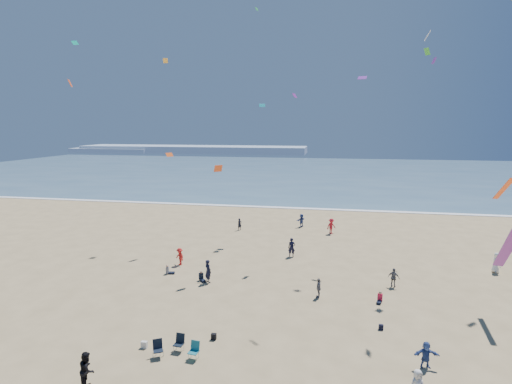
# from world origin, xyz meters

# --- Properties ---
(ocean) EXTENTS (220.00, 100.00, 0.06)m
(ocean) POSITION_xyz_m (0.00, 95.00, 0.03)
(ocean) COLOR #476B84
(ocean) RESTS_ON ground
(surf_line) EXTENTS (220.00, 1.20, 0.08)m
(surf_line) POSITION_xyz_m (0.00, 45.00, 0.04)
(surf_line) COLOR white
(surf_line) RESTS_ON ground
(headland_far) EXTENTS (110.00, 20.00, 3.20)m
(headland_far) POSITION_xyz_m (-60.00, 170.00, 1.60)
(headland_far) COLOR #7A8EA8
(headland_far) RESTS_ON ground
(headland_near) EXTENTS (40.00, 14.00, 2.00)m
(headland_near) POSITION_xyz_m (-100.00, 165.00, 1.00)
(headland_near) COLOR #7A8EA8
(headland_near) RESTS_ON ground
(standing_flyers) EXTENTS (38.31, 35.36, 1.94)m
(standing_flyers) POSITION_xyz_m (3.84, 16.02, 0.85)
(standing_flyers) COLOR black
(standing_flyers) RESTS_ON ground
(seated_group) EXTENTS (18.51, 18.68, 0.84)m
(seated_group) POSITION_xyz_m (2.38, 7.60, 0.42)
(seated_group) COLOR white
(seated_group) RESTS_ON ground
(chair_cluster) EXTENTS (2.74, 1.53, 1.00)m
(chair_cluster) POSITION_xyz_m (-1.58, 2.90, 0.50)
(chair_cluster) COLOR black
(chair_cluster) RESTS_ON ground
(white_tote) EXTENTS (0.35, 0.20, 0.40)m
(white_tote) POSITION_xyz_m (-3.77, 3.37, 0.20)
(white_tote) COLOR silver
(white_tote) RESTS_ON ground
(black_backpack) EXTENTS (0.30, 0.22, 0.38)m
(black_backpack) POSITION_xyz_m (-0.05, 5.01, 0.19)
(black_backpack) COLOR black
(black_backpack) RESTS_ON ground
(navy_bag) EXTENTS (0.28, 0.18, 0.34)m
(navy_bag) POSITION_xyz_m (10.08, 8.13, 0.17)
(navy_bag) COLOR black
(navy_bag) RESTS_ON ground
(kites_aloft) EXTENTS (38.73, 39.49, 29.63)m
(kites_aloft) POSITION_xyz_m (9.64, 12.47, 14.09)
(kites_aloft) COLOR #85238D
(kites_aloft) RESTS_ON ground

